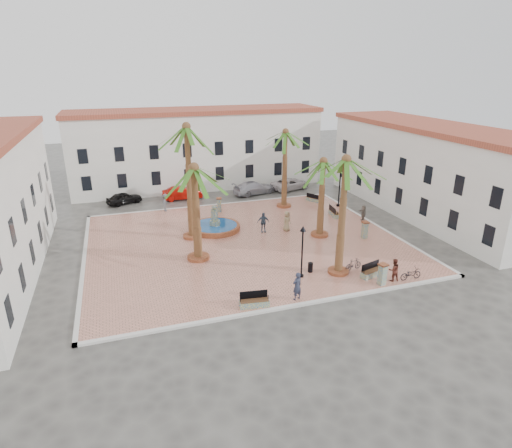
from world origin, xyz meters
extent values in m
plane|color=#56544F|center=(0.00, 0.00, 0.00)|extent=(120.00, 120.00, 0.00)
cube|color=tan|center=(0.00, 0.00, 0.07)|extent=(26.00, 22.00, 0.15)
cube|color=silver|center=(0.00, 11.00, 0.08)|extent=(26.30, 0.30, 0.16)
cube|color=silver|center=(0.00, -11.00, 0.08)|extent=(26.30, 0.30, 0.16)
cube|color=silver|center=(13.00, 0.00, 0.08)|extent=(0.30, 22.30, 0.16)
cube|color=silver|center=(-13.00, 0.00, 0.08)|extent=(0.30, 22.30, 0.16)
cube|color=white|center=(0.00, 20.00, 4.50)|extent=(30.00, 7.00, 9.00)
cube|color=#AC4B35|center=(0.00, 20.00, 9.25)|extent=(30.40, 7.40, 0.50)
cube|color=black|center=(-13.12, 16.52, 2.20)|extent=(1.00, 0.12, 1.60)
cube|color=black|center=(-9.38, 16.52, 2.20)|extent=(1.00, 0.12, 1.60)
cube|color=black|center=(-5.62, 16.52, 2.20)|extent=(1.00, 0.12, 1.60)
cube|color=black|center=(-1.88, 16.52, 2.20)|extent=(1.00, 0.12, 1.60)
cube|color=black|center=(1.88, 16.52, 2.20)|extent=(1.00, 0.12, 1.60)
cube|color=black|center=(5.62, 16.52, 2.20)|extent=(1.00, 0.12, 1.60)
cube|color=black|center=(9.38, 16.52, 2.20)|extent=(1.00, 0.12, 1.60)
cube|color=black|center=(13.12, 16.52, 2.20)|extent=(1.00, 0.12, 1.60)
cube|color=black|center=(-13.12, 16.52, 5.20)|extent=(1.00, 0.12, 1.60)
cube|color=black|center=(-9.38, 16.52, 5.20)|extent=(1.00, 0.12, 1.60)
cube|color=black|center=(-5.62, 16.52, 5.20)|extent=(1.00, 0.12, 1.60)
cube|color=black|center=(-1.88, 16.52, 5.20)|extent=(1.00, 0.12, 1.60)
cube|color=black|center=(1.88, 16.52, 5.20)|extent=(1.00, 0.12, 1.60)
cube|color=black|center=(5.62, 16.52, 5.20)|extent=(1.00, 0.12, 1.60)
cube|color=black|center=(9.38, 16.52, 5.20)|extent=(1.00, 0.12, 1.60)
cube|color=black|center=(13.12, 16.52, 5.20)|extent=(1.00, 0.12, 1.60)
cube|color=white|center=(20.00, 2.00, 4.25)|extent=(7.00, 26.00, 8.50)
cube|color=#AC4B35|center=(20.00, 2.00, 8.75)|extent=(7.40, 26.40, 0.50)
cube|color=black|center=(16.54, -9.49, 2.20)|extent=(0.12, 1.00, 1.60)
cube|color=black|center=(16.54, -5.77, 2.20)|extent=(0.12, 1.00, 1.60)
cube|color=black|center=(16.54, -2.06, 2.20)|extent=(0.12, 1.00, 1.60)
cube|color=black|center=(16.54, 1.65, 2.20)|extent=(0.12, 1.00, 1.60)
cube|color=black|center=(16.54, 5.37, 2.20)|extent=(0.12, 1.00, 1.60)
cube|color=black|center=(16.54, 9.08, 2.20)|extent=(0.12, 1.00, 1.60)
cube|color=black|center=(16.54, 12.80, 2.20)|extent=(0.12, 1.00, 1.60)
cube|color=black|center=(16.54, -9.49, 5.20)|extent=(0.12, 1.00, 1.60)
cube|color=black|center=(16.54, -5.77, 5.20)|extent=(0.12, 1.00, 1.60)
cube|color=black|center=(16.54, -2.06, 5.20)|extent=(0.12, 1.00, 1.60)
cube|color=black|center=(16.54, 1.65, 5.20)|extent=(0.12, 1.00, 1.60)
cube|color=black|center=(16.54, 5.37, 5.20)|extent=(0.12, 1.00, 1.60)
cube|color=black|center=(16.54, 9.08, 5.20)|extent=(0.12, 1.00, 1.60)
cube|color=black|center=(16.54, 12.80, 5.20)|extent=(0.12, 1.00, 1.60)
cube|color=black|center=(-16.02, -10.00, 2.20)|extent=(0.12, 1.00, 1.60)
cube|color=black|center=(-16.02, -6.00, 2.20)|extent=(0.12, 1.00, 1.60)
cube|color=black|center=(-16.02, -2.00, 2.20)|extent=(0.12, 1.00, 1.60)
cube|color=black|center=(-16.02, 2.00, 2.20)|extent=(0.12, 1.00, 1.60)
cube|color=black|center=(-16.02, 6.00, 2.20)|extent=(0.12, 1.00, 1.60)
cube|color=black|center=(-16.02, 10.00, 2.20)|extent=(0.12, 1.00, 1.60)
cube|color=black|center=(-16.02, -6.00, 5.20)|extent=(0.12, 1.00, 1.60)
cube|color=black|center=(-16.02, -2.00, 5.20)|extent=(0.12, 1.00, 1.60)
cube|color=black|center=(-16.02, 2.00, 5.20)|extent=(0.12, 1.00, 1.60)
cube|color=black|center=(-16.02, 6.00, 5.20)|extent=(0.12, 1.00, 1.60)
cube|color=black|center=(-16.02, 10.00, 5.20)|extent=(0.12, 1.00, 1.60)
cylinder|color=#9E4F2D|center=(-1.80, 3.53, 0.37)|extent=(4.58, 4.58, 0.44)
cylinder|color=#194C8C|center=(-1.80, 3.53, 0.56)|extent=(4.04, 4.04, 0.07)
cylinder|color=gray|center=(-1.80, 3.53, 0.59)|extent=(0.98, 0.98, 0.87)
cylinder|color=gray|center=(-1.80, 3.53, 1.46)|extent=(0.65, 0.65, 1.31)
sphere|color=gray|center=(-1.80, 3.53, 2.28)|extent=(0.48, 0.48, 0.48)
cylinder|color=#9E4F2D|center=(-4.13, 2.31, 0.27)|extent=(1.61, 1.61, 0.24)
cylinder|color=brown|center=(-4.13, 2.31, 5.07)|extent=(0.52, 0.52, 9.35)
sphere|color=brown|center=(-4.13, 2.31, 9.75)|extent=(0.71, 0.71, 0.71)
cylinder|color=#9E4F2D|center=(-4.50, -2.29, 0.28)|extent=(1.73, 1.73, 0.26)
cylinder|color=brown|center=(-4.50, -2.29, 3.91)|extent=(0.56, 0.56, 6.99)
sphere|color=brown|center=(-4.50, -2.29, 7.40)|extent=(0.76, 0.76, 0.76)
cylinder|color=#9E4F2D|center=(4.70, -7.86, 0.26)|extent=(1.51, 1.51, 0.23)
cylinder|color=brown|center=(4.70, -7.86, 4.44)|extent=(0.49, 0.49, 8.12)
sphere|color=brown|center=(4.70, -7.86, 8.50)|extent=(0.66, 0.66, 0.66)
cylinder|color=#9E4F2D|center=(6.68, -0.81, 0.27)|extent=(1.56, 1.56, 0.23)
cylinder|color=brown|center=(6.68, -0.81, 3.61)|extent=(0.51, 0.51, 6.46)
sphere|color=brown|center=(6.68, -0.81, 6.85)|extent=(0.68, 0.68, 0.68)
cylinder|color=#9E4F2D|center=(6.80, 7.97, 0.26)|extent=(1.53, 1.53, 0.23)
cylinder|color=brown|center=(6.80, 7.97, 4.23)|extent=(0.50, 0.50, 7.71)
sphere|color=brown|center=(6.80, 7.97, 8.09)|extent=(0.67, 0.67, 0.67)
cube|color=gray|center=(-2.56, -10.40, 0.36)|extent=(1.92, 0.81, 0.41)
cube|color=#56351E|center=(-2.56, -10.40, 0.60)|extent=(1.82, 0.74, 0.06)
cube|color=black|center=(-2.53, -10.17, 0.88)|extent=(1.75, 0.28, 0.52)
cylinder|color=black|center=(-3.44, -10.28, 0.72)|extent=(0.05, 0.05, 0.31)
cylinder|color=black|center=(-1.69, -10.52, 0.72)|extent=(0.05, 0.05, 0.31)
cube|color=gray|center=(6.75, -9.09, 0.36)|extent=(1.96, 1.08, 0.42)
cube|color=#56351E|center=(6.75, -9.09, 0.60)|extent=(1.85, 1.00, 0.06)
cube|color=black|center=(6.69, -8.87, 0.88)|extent=(1.71, 0.55, 0.52)
cylinder|color=black|center=(5.90, -9.34, 0.72)|extent=(0.05, 0.05, 0.31)
cylinder|color=black|center=(7.60, -8.84, 0.72)|extent=(0.05, 0.05, 0.31)
cube|color=gray|center=(10.42, 3.46, 0.36)|extent=(0.84, 1.96, 0.42)
cube|color=#56351E|center=(10.42, 3.46, 0.60)|extent=(0.77, 1.85, 0.06)
cube|color=black|center=(10.19, 3.50, 0.89)|extent=(0.30, 1.79, 0.53)
cylinder|color=black|center=(10.30, 2.57, 0.73)|extent=(0.05, 0.05, 0.32)
cylinder|color=black|center=(10.55, 4.35, 0.73)|extent=(0.05, 0.05, 0.32)
cube|color=gray|center=(10.61, 8.63, 0.34)|extent=(1.30, 1.72, 0.38)
cube|color=#56351E|center=(10.61, 8.63, 0.55)|extent=(1.21, 1.61, 0.06)
cube|color=black|center=(10.43, 8.53, 0.81)|extent=(0.85, 1.40, 0.47)
cylinder|color=black|center=(11.01, 7.94, 0.67)|extent=(0.05, 0.05, 0.28)
cylinder|color=black|center=(10.21, 9.32, 0.67)|extent=(0.05, 0.05, 0.28)
cylinder|color=black|center=(1.89, -7.58, 0.23)|extent=(0.34, 0.34, 0.15)
cylinder|color=black|center=(1.89, -7.58, 1.97)|extent=(0.11, 0.11, 3.44)
cone|color=black|center=(1.89, -7.58, 3.83)|extent=(0.42, 0.42, 0.38)
sphere|color=beige|center=(1.89, -7.58, 3.69)|extent=(0.23, 0.23, 0.23)
cylinder|color=black|center=(12.40, 6.25, 0.24)|extent=(0.40, 0.40, 0.18)
cylinder|color=black|center=(12.40, 6.25, 2.27)|extent=(0.13, 0.13, 4.01)
cone|color=black|center=(12.40, 6.25, 4.44)|extent=(0.49, 0.49, 0.45)
sphere|color=beige|center=(12.40, 6.25, 4.27)|extent=(0.27, 0.27, 0.27)
cube|color=gray|center=(6.66, -10.40, 0.87)|extent=(0.52, 0.52, 1.44)
cube|color=#9E4F2D|center=(6.66, -10.40, 1.65)|extent=(0.66, 0.66, 0.11)
cube|color=gray|center=(-0.21, 8.40, 0.84)|extent=(0.51, 0.51, 1.39)
cube|color=#9E4F2D|center=(-0.21, 8.40, 1.59)|extent=(0.64, 0.64, 0.11)
cube|color=gray|center=(10.11, -2.62, 0.86)|extent=(0.47, 0.47, 1.41)
cube|color=#9E4F2D|center=(10.11, -2.62, 1.62)|extent=(0.59, 0.59, 0.11)
cylinder|color=black|center=(2.83, -7.10, 0.51)|extent=(0.37, 0.37, 0.71)
imported|color=#2A2F43|center=(0.32, -10.40, 1.10)|extent=(0.80, 0.64, 1.90)
imported|color=black|center=(9.01, -10.40, 0.58)|extent=(1.65, 0.58, 0.87)
imported|color=#57241B|center=(7.74, -10.15, 0.98)|extent=(0.84, 0.68, 1.65)
imported|color=black|center=(5.96, -7.82, 0.59)|extent=(1.53, 0.72, 0.89)
imported|color=#99845F|center=(4.37, 1.24, 1.07)|extent=(1.06, 0.94, 1.83)
imported|color=#3D4F64|center=(2.20, 1.55, 1.08)|extent=(1.15, 0.65, 1.86)
imported|color=#58585D|center=(-5.43, 10.40, 1.07)|extent=(1.05, 1.35, 1.83)
imported|color=#665C51|center=(12.40, 1.37, 0.93)|extent=(0.61, 1.49, 1.56)
imported|color=black|center=(-9.38, 14.81, 0.65)|extent=(4.11, 2.88, 1.30)
imported|color=#B60E06|center=(-3.04, 14.51, 0.73)|extent=(4.46, 1.60, 1.46)
imported|color=silver|center=(5.40, 14.00, 0.75)|extent=(5.49, 3.25, 1.49)
imported|color=silver|center=(10.26, 14.55, 0.70)|extent=(5.53, 3.78, 1.40)
camera|label=1|loc=(-9.79, -32.54, 14.27)|focal=30.00mm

